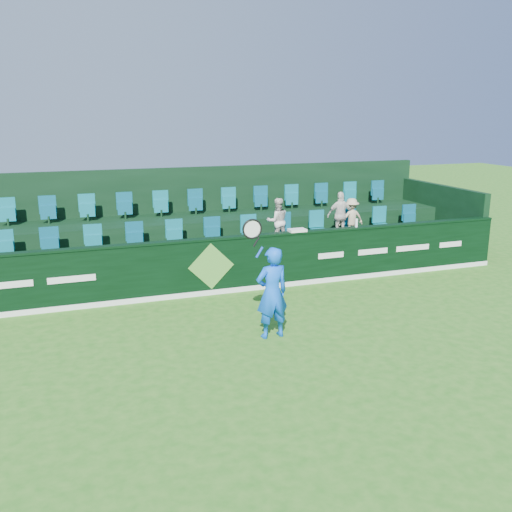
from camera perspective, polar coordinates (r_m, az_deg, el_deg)
name	(u,v)px	position (r m, az deg, el deg)	size (l,w,h in m)	color
ground	(271,361)	(10.04, 1.48, -10.50)	(60.00, 60.00, 0.00)	#246C19
sponsor_hoarding	(210,266)	(13.40, -4.62, -1.02)	(16.00, 0.25, 1.35)	black
stand_tier_front	(199,266)	(14.50, -5.73, -0.98)	(16.00, 2.00, 0.80)	black
stand_tier_back	(182,240)	(16.24, -7.37, 1.55)	(16.00, 1.80, 1.30)	black
stand_rear	(178,218)	(16.55, -7.76, 3.79)	(16.00, 4.10, 2.60)	black
seat_row_front	(194,236)	(14.71, -6.18, 2.04)	(13.50, 0.50, 0.60)	#0F6D79
seat_row_back	(179,206)	(16.35, -7.70, 5.02)	(13.50, 0.50, 0.60)	#0F6D79
tennis_player	(272,292)	(10.76, 1.59, -3.62)	(1.03, 0.48, 2.42)	blue
spectator_left	(277,221)	(14.93, 2.16, 3.50)	(0.59, 0.46, 1.22)	silver
spectator_middle	(341,215)	(15.69, 8.46, 4.03)	(0.76, 0.32, 1.29)	silver
spectator_right	(351,218)	(15.86, 9.50, 3.75)	(0.71, 0.41, 1.10)	tan
towel	(297,230)	(13.95, 4.14, 2.59)	(0.42, 0.27, 0.06)	white
drinks_bottle	(356,223)	(14.65, 10.02, 3.28)	(0.07, 0.07, 0.21)	white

